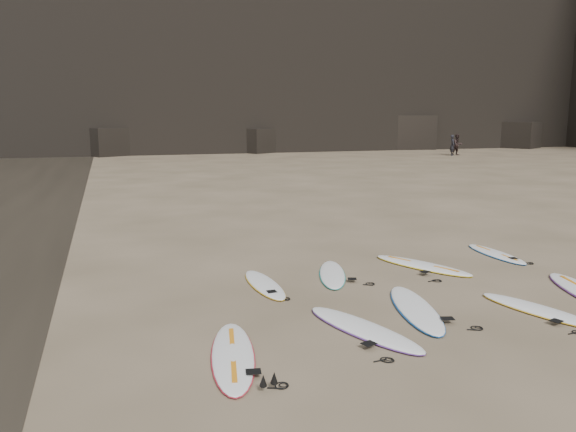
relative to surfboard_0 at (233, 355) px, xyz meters
name	(u,v)px	position (x,y,z in m)	size (l,w,h in m)	color
ground	(450,311)	(4.27, 0.77, -0.05)	(240.00, 240.00, 0.00)	#897559
surfboard_0	(233,355)	(0.00, 0.00, 0.00)	(0.62, 2.60, 0.09)	white
surfboard_1	(363,328)	(2.32, 0.37, 0.00)	(0.63, 2.62, 0.09)	white
surfboard_2	(416,308)	(3.67, 0.97, 0.00)	(0.65, 2.71, 0.10)	white
surfboard_3	(539,310)	(5.80, 0.22, 0.00)	(0.57, 2.37, 0.09)	white
surfboard_5	(264,284)	(1.41, 3.32, -0.01)	(0.54, 2.25, 0.08)	white
surfboard_6	(332,274)	(3.08, 3.60, -0.01)	(0.55, 2.30, 0.08)	white
surfboard_7	(422,265)	(5.41, 3.62, 0.00)	(0.63, 2.62, 0.09)	white
surfboard_8	(496,254)	(7.84, 4.04, -0.01)	(0.54, 2.26, 0.08)	white
person_a	(452,145)	(28.12, 36.11, 0.89)	(0.68, 0.45, 1.87)	black
person_b	(457,145)	(28.87, 36.46, 0.91)	(0.93, 0.72, 1.91)	black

